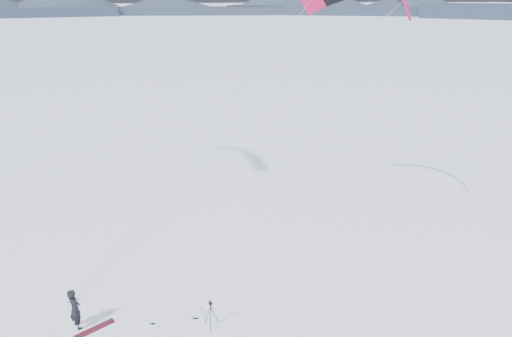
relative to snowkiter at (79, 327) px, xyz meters
name	(u,v)px	position (x,y,z in m)	size (l,w,h in m)	color
horizon_hills	(160,278)	(3.24, -3.62, 4.17)	(704.47, 706.88, 9.72)	black
snowkiter	(79,327)	(0.00, 0.00, 0.00)	(0.69, 0.46, 1.90)	black
snowboard	(95,329)	(0.64, -0.40, 0.02)	(1.67, 0.31, 0.04)	maroon
tripod	(211,311)	(5.33, -1.91, 0.80)	(0.59, 0.63, 1.25)	black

